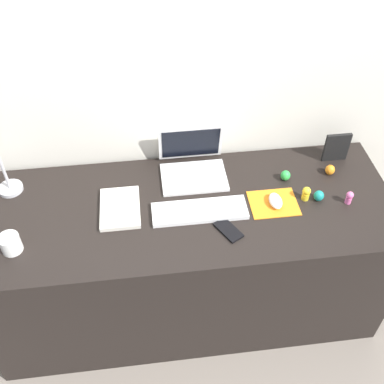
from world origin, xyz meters
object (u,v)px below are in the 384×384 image
at_px(mouse, 276,201).
at_px(laptop, 192,162).
at_px(coffee_mug, 10,244).
at_px(toy_figurine_teal, 319,196).
at_px(toy_figurine_pink, 349,197).
at_px(toy_figurine_orange, 330,170).
at_px(notebook_pad, 120,208).
at_px(picture_frame, 336,147).
at_px(toy_figurine_green, 285,175).
at_px(toy_figurine_yellow, 306,193).
at_px(cell_phone, 228,230).
at_px(keyboard, 200,211).

bearing_deg(mouse, laptop, 141.65).
bearing_deg(coffee_mug, toy_figurine_teal, 5.27).
height_order(mouse, toy_figurine_pink, toy_figurine_pink).
bearing_deg(toy_figurine_teal, toy_figurine_orange, 56.23).
bearing_deg(notebook_pad, picture_frame, 11.28).
xyz_separation_m(picture_frame, toy_figurine_green, (-0.27, -0.11, -0.05)).
relative_size(mouse, toy_figurine_green, 1.95).
relative_size(picture_frame, toy_figurine_yellow, 2.23).
distance_m(picture_frame, toy_figurine_green, 0.30).
relative_size(cell_phone, toy_figurine_yellow, 1.90).
bearing_deg(laptop, toy_figurine_pink, -24.16).
xyz_separation_m(keyboard, toy_figurine_pink, (0.66, -0.02, 0.02)).
height_order(laptop, mouse, laptop).
bearing_deg(laptop, mouse, -38.35).
height_order(mouse, cell_phone, mouse).
bearing_deg(toy_figurine_orange, toy_figurine_pink, -84.42).
height_order(picture_frame, toy_figurine_teal, picture_frame).
bearing_deg(toy_figurine_teal, coffee_mug, -174.73).
relative_size(mouse, cell_phone, 0.75).
bearing_deg(cell_phone, picture_frame, 3.67).
distance_m(toy_figurine_orange, toy_figurine_yellow, 0.22).
relative_size(picture_frame, toy_figurine_orange, 3.05).
xyz_separation_m(keyboard, mouse, (0.34, 0.01, 0.01)).
bearing_deg(notebook_pad, toy_figurine_yellow, -2.60).
bearing_deg(laptop, toy_figurine_yellow, -27.63).
distance_m(cell_phone, toy_figurine_orange, 0.61).
xyz_separation_m(mouse, toy_figurine_teal, (0.20, 0.00, 0.00)).
distance_m(picture_frame, toy_figurine_yellow, 0.33).
relative_size(toy_figurine_green, toy_figurine_teal, 1.00).
xyz_separation_m(cell_phone, toy_figurine_yellow, (0.37, 0.14, 0.03)).
bearing_deg(laptop, toy_figurine_green, -15.21).
height_order(notebook_pad, toy_figurine_green, toy_figurine_green).
xyz_separation_m(toy_figurine_pink, toy_figurine_teal, (-0.12, 0.03, -0.01)).
distance_m(picture_frame, toy_figurine_teal, 0.31).
height_order(mouse, toy_figurine_orange, toy_figurine_orange).
distance_m(picture_frame, coffee_mug, 1.51).
height_order(keyboard, toy_figurine_teal, toy_figurine_teal).
bearing_deg(toy_figurine_orange, picture_frame, 60.76).
height_order(keyboard, toy_figurine_yellow, toy_figurine_yellow).
relative_size(coffee_mug, toy_figurine_teal, 1.66).
bearing_deg(toy_figurine_yellow, mouse, -173.51).
height_order(keyboard, coffee_mug, coffee_mug).
distance_m(coffee_mug, toy_figurine_teal, 1.31).
bearing_deg(mouse, notebook_pad, 175.72).
bearing_deg(toy_figurine_green, cell_phone, -138.93).
bearing_deg(toy_figurine_pink, cell_phone, -170.14).
height_order(notebook_pad, toy_figurine_teal, toy_figurine_teal).
xyz_separation_m(toy_figurine_orange, toy_figurine_teal, (-0.11, -0.16, 0.00)).
bearing_deg(picture_frame, laptop, 179.67).
bearing_deg(toy_figurine_green, toy_figurine_orange, 3.23).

